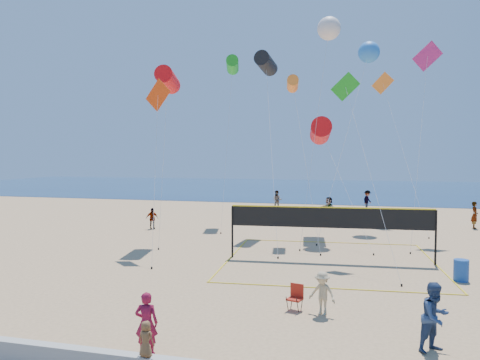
% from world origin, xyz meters
% --- Properties ---
extents(ground, '(120.00, 120.00, 0.00)m').
position_xyz_m(ground, '(0.00, 0.00, 0.00)').
color(ground, tan).
rests_on(ground, ground).
extents(ocean, '(140.00, 50.00, 0.03)m').
position_xyz_m(ocean, '(0.00, 62.00, 0.01)').
color(ocean, navy).
rests_on(ocean, ground).
extents(woman, '(0.67, 0.52, 1.65)m').
position_xyz_m(woman, '(-1.76, -1.63, 0.82)').
color(woman, maroon).
rests_on(woman, ground).
extents(toddler, '(0.45, 0.34, 0.82)m').
position_xyz_m(toddler, '(-1.09, -3.03, 1.01)').
color(toddler, brown).
rests_on(toddler, seawall).
extents(bystander_a, '(1.14, 1.12, 1.85)m').
position_xyz_m(bystander_a, '(5.54, 0.46, 0.93)').
color(bystander_a, navy).
rests_on(bystander_a, ground).
extents(bystander_b, '(1.05, 0.83, 1.42)m').
position_xyz_m(bystander_b, '(2.42, 2.60, 0.71)').
color(bystander_b, tan).
rests_on(bystander_b, ground).
extents(far_person_0, '(0.92, 0.80, 1.49)m').
position_xyz_m(far_person_0, '(-10.73, 17.58, 0.74)').
color(far_person_0, gray).
rests_on(far_person_0, ground).
extents(far_person_1, '(1.54, 1.77, 1.93)m').
position_xyz_m(far_person_1, '(1.06, 24.81, 0.96)').
color(far_person_1, gray).
rests_on(far_person_1, ground).
extents(far_person_2, '(0.49, 0.72, 1.93)m').
position_xyz_m(far_person_2, '(11.36, 23.53, 0.96)').
color(far_person_2, gray).
rests_on(far_person_2, ground).
extents(far_person_3, '(0.94, 0.75, 1.85)m').
position_xyz_m(far_person_3, '(-4.25, 31.35, 0.92)').
color(far_person_3, gray).
rests_on(far_person_3, ground).
extents(far_person_4, '(1.17, 1.40, 1.88)m').
position_xyz_m(far_person_4, '(4.10, 33.37, 0.94)').
color(far_person_4, gray).
rests_on(far_person_4, ground).
extents(camp_chair, '(0.57, 0.67, 0.97)m').
position_xyz_m(camp_chair, '(1.52, 2.85, 0.49)').
color(camp_chair, '#A01F12').
rests_on(camp_chair, ground).
extents(trash_barrel, '(0.64, 0.64, 0.89)m').
position_xyz_m(trash_barrel, '(7.63, 8.20, 0.45)').
color(trash_barrel, '#174499').
rests_on(trash_barrel, ground).
extents(volleyball_net, '(10.74, 10.61, 2.68)m').
position_xyz_m(volleyball_net, '(2.13, 10.58, 1.86)').
color(volleyball_net, black).
rests_on(volleyball_net, ground).
extents(kite_0, '(1.54, 3.92, 10.39)m').
position_xyz_m(kite_0, '(-7.68, 13.49, 9.69)').
color(kite_0, red).
rests_on(kite_0, ground).
extents(kite_1, '(2.98, 9.57, 12.08)m').
position_xyz_m(kite_1, '(-2.77, 18.68, 11.39)').
color(kite_1, black).
rests_on(kite_1, ground).
extents(kite_2, '(2.70, 5.44, 10.05)m').
position_xyz_m(kite_2, '(-0.59, 16.19, 9.57)').
color(kite_2, orange).
rests_on(kite_2, ground).
extents(kite_3, '(2.38, 4.40, 9.33)m').
position_xyz_m(kite_3, '(-7.06, 10.71, 8.05)').
color(kite_3, '#E03E0C').
rests_on(kite_3, ground).
extents(kite_4, '(3.24, 5.16, 9.39)m').
position_xyz_m(kite_4, '(2.90, 11.39, 8.06)').
color(kite_4, green).
rests_on(kite_4, ground).
extents(kite_5, '(2.35, 6.22, 12.40)m').
position_xyz_m(kite_5, '(7.42, 18.96, 10.89)').
color(kite_5, '#C42674').
rests_on(kite_5, ground).
extents(kite_6, '(1.89, 6.95, 14.18)m').
position_xyz_m(kite_6, '(1.39, 18.65, 13.42)').
color(kite_6, silver).
rests_on(kite_6, ground).
extents(kite_7, '(3.86, 9.69, 13.46)m').
position_xyz_m(kite_7, '(3.95, 23.02, 12.68)').
color(kite_7, blue).
rests_on(kite_7, ground).
extents(kite_8, '(1.58, 7.03, 12.81)m').
position_xyz_m(kite_8, '(-6.23, 22.63, 12.19)').
color(kite_8, green).
rests_on(kite_8, ground).
extents(kite_9, '(3.52, 7.85, 11.72)m').
position_xyz_m(kite_9, '(5.21, 25.49, 10.21)').
color(kite_9, orange).
rests_on(kite_9, ground).
extents(kite_10, '(4.20, 7.51, 7.64)m').
position_xyz_m(kite_10, '(0.94, 18.29, 6.78)').
color(kite_10, red).
rests_on(kite_10, ground).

